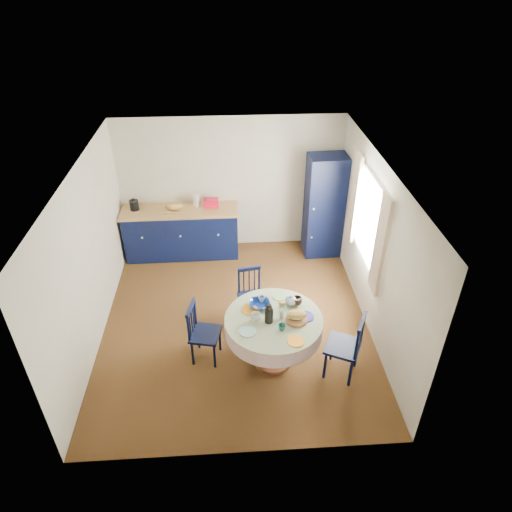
{
  "coord_description": "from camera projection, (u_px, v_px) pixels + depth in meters",
  "views": [
    {
      "loc": [
        -0.04,
        -5.33,
        4.77
      ],
      "look_at": [
        0.32,
        0.2,
        1.05
      ],
      "focal_mm": 32.0,
      "sensor_mm": 36.0,
      "label": 1
    }
  ],
  "objects": [
    {
      "name": "pantry_cabinet",
      "position": [
        324.0,
        207.0,
        8.17
      ],
      "size": [
        0.69,
        0.51,
        1.91
      ],
      "rotation": [
        0.0,
        0.0,
        0.05
      ],
      "color": "black",
      "rests_on": "floor"
    },
    {
      "name": "wall_back",
      "position": [
        231.0,
        185.0,
        8.25
      ],
      "size": [
        4.0,
        0.02,
        2.5
      ],
      "primitive_type": "cube",
      "color": "beige",
      "rests_on": "floor"
    },
    {
      "name": "mug_b",
      "position": [
        282.0,
        327.0,
        5.74
      ],
      "size": [
        0.09,
        0.09,
        0.09
      ],
      "primitive_type": "imported",
      "color": "#286B63",
      "rests_on": "dining_table"
    },
    {
      "name": "chair_right",
      "position": [
        346.0,
        346.0,
        5.92
      ],
      "size": [
        0.58,
        0.59,
        1.0
      ],
      "rotation": [
        0.0,
        0.0,
        -2.03
      ],
      "color": "black",
      "rests_on": "floor"
    },
    {
      "name": "cobalt_bowl",
      "position": [
        260.0,
        304.0,
        6.13
      ],
      "size": [
        0.28,
        0.28,
        0.07
      ],
      "primitive_type": "imported",
      "color": "navy",
      "rests_on": "dining_table"
    },
    {
      "name": "ceiling",
      "position": [
        231.0,
        170.0,
        5.69
      ],
      "size": [
        4.5,
        4.5,
        0.0
      ],
      "primitive_type": "plane",
      "rotation": [
        3.14,
        0.0,
        0.0
      ],
      "color": "white",
      "rests_on": "wall_back"
    },
    {
      "name": "wall_left",
      "position": [
        89.0,
        258.0,
        6.27
      ],
      "size": [
        0.02,
        4.5,
        2.5
      ],
      "primitive_type": "cube",
      "color": "beige",
      "rests_on": "floor"
    },
    {
      "name": "mug_c",
      "position": [
        297.0,
        301.0,
        6.15
      ],
      "size": [
        0.14,
        0.14,
        0.11
      ],
      "primitive_type": "imported",
      "color": "black",
      "rests_on": "dining_table"
    },
    {
      "name": "mug_a",
      "position": [
        256.0,
        317.0,
        5.88
      ],
      "size": [
        0.13,
        0.13,
        0.11
      ],
      "primitive_type": "imported",
      "color": "silver",
      "rests_on": "dining_table"
    },
    {
      "name": "chair_far",
      "position": [
        251.0,
        295.0,
        6.89
      ],
      "size": [
        0.45,
        0.43,
        0.87
      ],
      "rotation": [
        0.0,
        0.0,
        0.18
      ],
      "color": "black",
      "rests_on": "floor"
    },
    {
      "name": "dining_table",
      "position": [
        274.0,
        325.0,
        6.01
      ],
      "size": [
        1.29,
        1.29,
        1.06
      ],
      "color": "#512A17",
      "rests_on": "floor"
    },
    {
      "name": "floor",
      "position": [
        236.0,
        320.0,
        7.08
      ],
      "size": [
        4.5,
        4.5,
        0.0
      ],
      "primitive_type": "plane",
      "color": "black",
      "rests_on": "ground"
    },
    {
      "name": "chair_left",
      "position": [
        202.0,
        332.0,
        6.19
      ],
      "size": [
        0.47,
        0.48,
        0.91
      ],
      "rotation": [
        0.0,
        0.0,
        1.35
      ],
      "color": "black",
      "rests_on": "floor"
    },
    {
      "name": "wall_right",
      "position": [
        374.0,
        248.0,
        6.49
      ],
      "size": [
        0.02,
        4.5,
        2.5
      ],
      "primitive_type": "cube",
      "color": "beige",
      "rests_on": "floor"
    },
    {
      "name": "mug_d",
      "position": [
        262.0,
        299.0,
        6.21
      ],
      "size": [
        0.1,
        0.1,
        0.09
      ],
      "primitive_type": "imported",
      "color": "silver",
      "rests_on": "dining_table"
    },
    {
      "name": "kitchen_counter",
      "position": [
        182.0,
        231.0,
        8.38
      ],
      "size": [
        2.1,
        0.67,
        1.18
      ],
      "rotation": [
        0.0,
        0.0,
        0.01
      ],
      "color": "black",
      "rests_on": "floor"
    },
    {
      "name": "window",
      "position": [
        368.0,
        221.0,
        6.58
      ],
      "size": [
        0.1,
        1.74,
        1.45
      ],
      "color": "white",
      "rests_on": "wall_right"
    }
  ]
}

